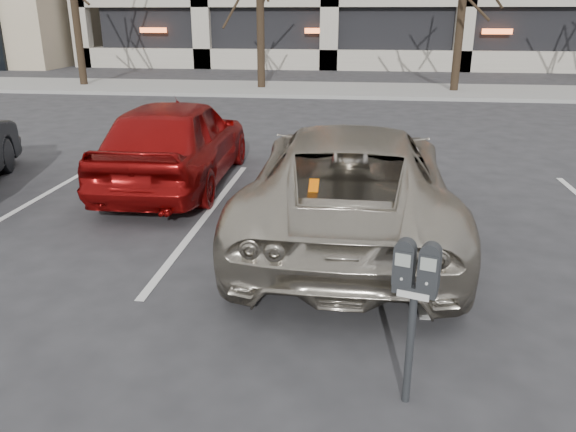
# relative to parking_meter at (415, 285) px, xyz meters

# --- Properties ---
(ground) EXTENTS (140.00, 140.00, 0.00)m
(ground) POSITION_rel_parking_meter_xyz_m (-1.14, 1.50, -0.96)
(ground) COLOR #28282B
(ground) RESTS_ON ground
(sidewalk) EXTENTS (80.00, 4.00, 0.12)m
(sidewalk) POSITION_rel_parking_meter_xyz_m (-1.14, 17.50, -0.90)
(sidewalk) COLOR gray
(sidewalk) RESTS_ON ground
(stall_lines) EXTENTS (16.90, 5.20, 0.00)m
(stall_lines) POSITION_rel_parking_meter_xyz_m (-2.54, 3.80, -0.95)
(stall_lines) COLOR silver
(stall_lines) RESTS_ON ground
(parking_meter) EXTENTS (0.34, 0.21, 1.25)m
(parking_meter) POSITION_rel_parking_meter_xyz_m (0.00, 0.00, 0.00)
(parking_meter) COLOR black
(parking_meter) RESTS_ON ground
(suv_silver) EXTENTS (2.41, 5.21, 1.45)m
(suv_silver) POSITION_rel_parking_meter_xyz_m (-0.52, 3.28, -0.24)
(suv_silver) COLOR #A79F8E
(suv_silver) RESTS_ON ground
(car_red) EXTENTS (1.85, 4.36, 1.47)m
(car_red) POSITION_rel_parking_meter_xyz_m (-3.41, 5.23, -0.22)
(car_red) COLOR maroon
(car_red) RESTS_ON ground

